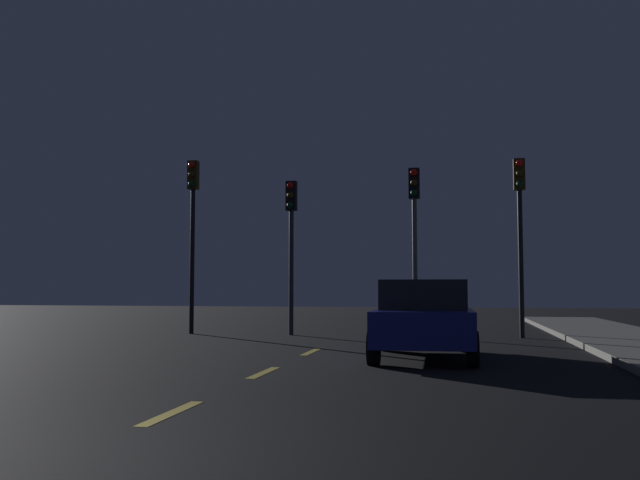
# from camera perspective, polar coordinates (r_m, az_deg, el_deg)

# --- Properties ---
(ground_plane) EXTENTS (80.00, 80.00, 0.00)m
(ground_plane) POSITION_cam_1_polar(r_m,az_deg,el_deg) (12.33, -3.89, -10.51)
(ground_plane) COLOR black
(lane_stripe_second) EXTENTS (0.16, 1.60, 0.01)m
(lane_stripe_second) POSITION_cam_1_polar(r_m,az_deg,el_deg) (8.20, -12.09, -13.72)
(lane_stripe_second) COLOR #EACC4C
(lane_stripe_second) RESTS_ON ground_plane
(lane_stripe_third) EXTENTS (0.16, 1.60, 0.01)m
(lane_stripe_third) POSITION_cam_1_polar(r_m,az_deg,el_deg) (11.75, -4.66, -10.81)
(lane_stripe_third) COLOR #EACC4C
(lane_stripe_third) RESTS_ON ground_plane
(lane_stripe_fourth) EXTENTS (0.16, 1.60, 0.01)m
(lane_stripe_fourth) POSITION_cam_1_polar(r_m,az_deg,el_deg) (15.43, -0.77, -9.19)
(lane_stripe_fourth) COLOR #EACC4C
(lane_stripe_fourth) RESTS_ON ground_plane
(traffic_signal_far_left) EXTENTS (0.32, 0.38, 5.40)m
(traffic_signal_far_left) POSITION_cam_1_polar(r_m,az_deg,el_deg) (22.03, -10.43, 2.20)
(traffic_signal_far_left) COLOR black
(traffic_signal_far_left) RESTS_ON ground_plane
(traffic_signal_center_left) EXTENTS (0.32, 0.38, 4.66)m
(traffic_signal_center_left) POSITION_cam_1_polar(r_m,az_deg,el_deg) (21.03, -2.38, 1.13)
(traffic_signal_center_left) COLOR #2D2D30
(traffic_signal_center_left) RESTS_ON ground_plane
(traffic_signal_center_right) EXTENTS (0.32, 0.38, 4.93)m
(traffic_signal_center_right) POSITION_cam_1_polar(r_m,az_deg,el_deg) (20.51, 7.77, 1.80)
(traffic_signal_center_right) COLOR #4C4C51
(traffic_signal_center_right) RESTS_ON ground_plane
(traffic_signal_far_right) EXTENTS (0.32, 0.38, 5.11)m
(traffic_signal_far_right) POSITION_cam_1_polar(r_m,az_deg,el_deg) (20.57, 16.11, 2.22)
(traffic_signal_far_right) COLOR black
(traffic_signal_far_right) RESTS_ON ground_plane
(car_stopped_ahead) EXTENTS (2.06, 4.11, 1.57)m
(car_stopped_ahead) POSITION_cam_1_polar(r_m,az_deg,el_deg) (14.17, 8.54, -6.43)
(car_stopped_ahead) COLOR navy
(car_stopped_ahead) RESTS_ON ground_plane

